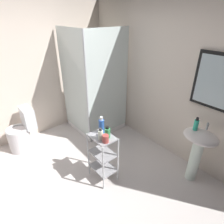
# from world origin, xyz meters

# --- Properties ---
(ground_plane) EXTENTS (4.20, 4.20, 0.02)m
(ground_plane) POSITION_xyz_m (0.00, 0.00, -0.01)
(ground_plane) COLOR silver
(wall_back) EXTENTS (4.20, 0.14, 2.50)m
(wall_back) POSITION_xyz_m (0.01, 1.85, 1.25)
(wall_back) COLOR beige
(wall_back) RESTS_ON ground_plane
(wall_left) EXTENTS (0.10, 4.20, 2.50)m
(wall_left) POSITION_xyz_m (-1.85, 0.00, 1.25)
(wall_left) COLOR beige
(wall_left) RESTS_ON ground_plane
(shower_stall) EXTENTS (0.92, 0.92, 2.00)m
(shower_stall) POSITION_xyz_m (-1.20, 1.19, 0.46)
(shower_stall) COLOR white
(shower_stall) RESTS_ON ground_plane
(pedestal_sink) EXTENTS (0.46, 0.37, 0.81)m
(pedestal_sink) POSITION_xyz_m (0.83, 1.52, 0.58)
(pedestal_sink) COLOR white
(pedestal_sink) RESTS_ON ground_plane
(sink_faucet) EXTENTS (0.03, 0.03, 0.10)m
(sink_faucet) POSITION_xyz_m (0.83, 1.64, 0.86)
(sink_faucet) COLOR silver
(sink_faucet) RESTS_ON pedestal_sink
(toilet) EXTENTS (0.37, 0.49, 0.76)m
(toilet) POSITION_xyz_m (-1.48, -0.18, 0.31)
(toilet) COLOR white
(toilet) RESTS_ON ground_plane
(storage_cart) EXTENTS (0.38, 0.28, 0.74)m
(storage_cart) POSITION_xyz_m (-0.01, 0.52, 0.44)
(storage_cart) COLOR silver
(storage_cart) RESTS_ON ground_plane
(hand_soap_bottle) EXTENTS (0.06, 0.06, 0.19)m
(hand_soap_bottle) POSITION_xyz_m (0.73, 1.52, 0.89)
(hand_soap_bottle) COLOR #2DBC99
(hand_soap_bottle) RESTS_ON pedestal_sink
(body_wash_bottle_green) EXTENTS (0.08, 0.08, 0.16)m
(body_wash_bottle_green) POSITION_xyz_m (0.04, 0.56, 0.81)
(body_wash_bottle_green) COLOR #399653
(body_wash_bottle_green) RESTS_ON storage_cart
(shampoo_bottle_blue) EXTENTS (0.07, 0.07, 0.24)m
(shampoo_bottle_blue) POSITION_xyz_m (-0.09, 0.57, 0.85)
(shampoo_bottle_blue) COLOR blue
(shampoo_bottle_blue) RESTS_ON storage_cart
(lotion_bottle_white) EXTENTS (0.07, 0.07, 0.17)m
(lotion_bottle_white) POSITION_xyz_m (0.03, 0.47, 0.81)
(lotion_bottle_white) COLOR white
(lotion_bottle_white) RESTS_ON storage_cart
(rinse_cup) EXTENTS (0.08, 0.08, 0.10)m
(rinse_cup) POSITION_xyz_m (0.12, 0.48, 0.79)
(rinse_cup) COLOR #B24742
(rinse_cup) RESTS_ON storage_cart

